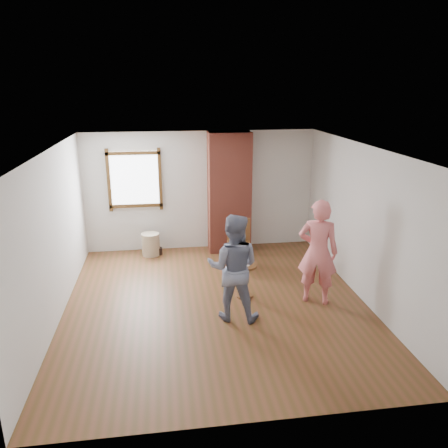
% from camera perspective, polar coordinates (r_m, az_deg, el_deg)
% --- Properties ---
extents(ground, '(5.50, 5.50, 0.00)m').
position_cam_1_polar(ground, '(7.49, -1.02, -10.37)').
color(ground, brown).
rests_on(ground, ground).
extents(room_shell, '(5.04, 5.52, 2.62)m').
position_cam_1_polar(room_shell, '(7.40, -2.11, 4.30)').
color(room_shell, silver).
rests_on(room_shell, ground).
extents(brick_chimney, '(0.90, 0.50, 2.60)m').
position_cam_1_polar(brick_chimney, '(9.43, 0.69, 4.09)').
color(brick_chimney, '#B04F3E').
rests_on(brick_chimney, ground).
extents(stoneware_crock, '(0.42, 0.42, 0.49)m').
position_cam_1_polar(stoneware_crock, '(9.54, -9.54, -2.62)').
color(stoneware_crock, tan).
rests_on(stoneware_crock, ground).
extents(dark_pot, '(0.18, 0.18, 0.15)m').
position_cam_1_polar(dark_pot, '(9.60, -8.51, -3.51)').
color(dark_pot, black).
rests_on(dark_pot, ground).
extents(dining_chair_left, '(0.52, 0.52, 0.99)m').
position_cam_1_polar(dining_chair_left, '(8.71, 1.92, -2.23)').
color(dining_chair_left, brown).
rests_on(dining_chair_left, ground).
extents(dining_chair_right, '(0.48, 0.48, 0.86)m').
position_cam_1_polar(dining_chair_right, '(8.76, 2.01, -2.60)').
color(dining_chair_right, brown).
rests_on(dining_chair_right, ground).
extents(side_table, '(0.40, 0.40, 0.60)m').
position_cam_1_polar(side_table, '(7.55, 2.73, -6.71)').
color(side_table, brown).
rests_on(side_table, ground).
extents(cake_plate, '(0.18, 0.18, 0.01)m').
position_cam_1_polar(cake_plate, '(7.47, 2.75, -5.31)').
color(cake_plate, white).
rests_on(cake_plate, side_table).
extents(cake_slice, '(0.08, 0.07, 0.06)m').
position_cam_1_polar(cake_slice, '(7.46, 2.83, -5.07)').
color(cake_slice, white).
rests_on(cake_slice, cake_plate).
extents(man, '(0.97, 0.85, 1.70)m').
position_cam_1_polar(man, '(6.73, 1.23, -5.71)').
color(man, '#151A3A').
rests_on(man, ground).
extents(person_pink, '(0.77, 0.66, 1.79)m').
position_cam_1_polar(person_pink, '(7.37, 12.16, -3.60)').
color(person_pink, '#F0787A').
rests_on(person_pink, ground).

